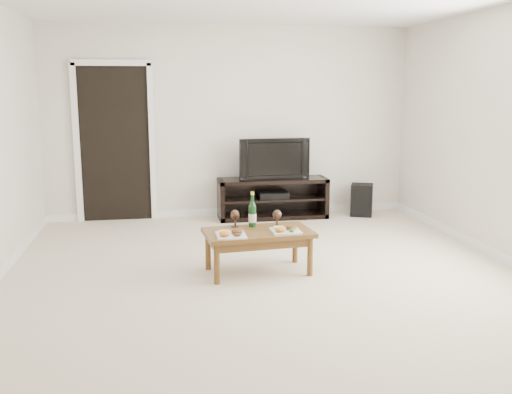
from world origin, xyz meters
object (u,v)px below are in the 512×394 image
object	(u,v)px
subwoofer	(362,200)
coffee_table	(258,252)
media_console	(273,198)
television	(273,158)

from	to	relation	value
subwoofer	coffee_table	bearing A→B (deg)	-107.48
media_console	coffee_table	bearing A→B (deg)	-104.80
media_console	subwoofer	distance (m)	1.27
media_console	television	bearing A→B (deg)	0.00
subwoofer	media_console	bearing A→B (deg)	-160.70
television	coffee_table	bearing A→B (deg)	-107.93
television	media_console	bearing A→B (deg)	0.00
media_console	television	distance (m)	0.55
media_console	coffee_table	distance (m)	2.38
media_console	subwoofer	size ratio (longest dim) A/B	3.38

